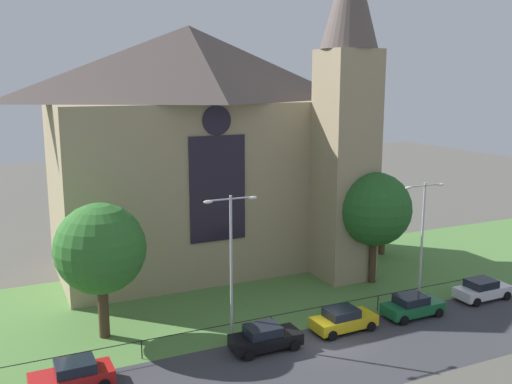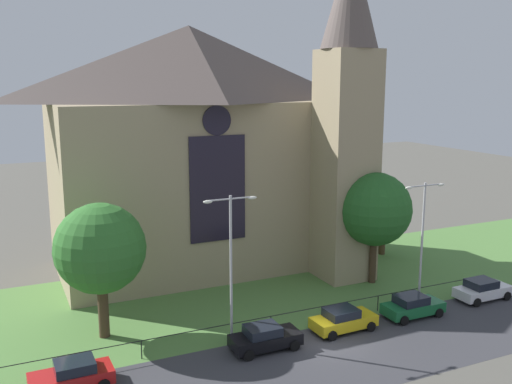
# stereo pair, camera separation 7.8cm
# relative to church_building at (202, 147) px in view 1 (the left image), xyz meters

# --- Properties ---
(ground) EXTENTS (160.00, 160.00, 0.00)m
(ground) POSITION_rel_church_building_xyz_m (1.75, -6.99, -10.27)
(ground) COLOR #56544C
(road_asphalt) EXTENTS (120.00, 8.00, 0.01)m
(road_asphalt) POSITION_rel_church_building_xyz_m (1.75, -18.99, -10.27)
(road_asphalt) COLOR #38383D
(road_asphalt) RESTS_ON ground
(grass_verge) EXTENTS (120.00, 20.00, 0.01)m
(grass_verge) POSITION_rel_church_building_xyz_m (1.75, -8.99, -10.27)
(grass_verge) COLOR #517F3D
(grass_verge) RESTS_ON ground
(church_building) EXTENTS (23.20, 16.20, 26.00)m
(church_building) POSITION_rel_church_building_xyz_m (0.00, 0.00, 0.00)
(church_building) COLOR tan
(church_building) RESTS_ON ground
(iron_railing) EXTENTS (33.09, 0.07, 1.13)m
(iron_railing) POSITION_rel_church_building_xyz_m (-0.77, -14.49, -9.29)
(iron_railing) COLOR black
(iron_railing) RESTS_ON ground
(tree_right_near) EXTENTS (5.71, 5.71, 8.79)m
(tree_right_near) POSITION_rel_church_building_xyz_m (10.57, -9.59, -4.36)
(tree_right_near) COLOR #423021
(tree_right_near) RESTS_ON ground
(tree_left_near) EXTENTS (5.55, 5.55, 8.49)m
(tree_left_near) POSITION_rel_church_building_xyz_m (-10.42, -10.61, -4.60)
(tree_left_near) COLOR #423021
(tree_left_near) RESTS_ON ground
(tree_right_far) EXTENTS (4.58, 4.58, 6.66)m
(tree_right_far) POSITION_rel_church_building_xyz_m (15.87, -3.77, -5.94)
(tree_right_far) COLOR #4C3823
(tree_right_far) RESTS_ON ground
(streetlamp_near) EXTENTS (3.37, 0.26, 9.11)m
(streetlamp_near) POSITION_rel_church_building_xyz_m (-3.49, -14.59, -4.55)
(streetlamp_near) COLOR #B2B2B7
(streetlamp_near) RESTS_ON ground
(streetlamp_far) EXTENTS (3.37, 0.26, 8.78)m
(streetlamp_far) POSITION_rel_church_building_xyz_m (10.98, -14.59, -4.73)
(streetlamp_far) COLOR #B2B2B7
(streetlamp_far) RESTS_ON ground
(parked_car_red) EXTENTS (4.23, 2.07, 1.51)m
(parked_car_red) POSITION_rel_church_building_xyz_m (-13.06, -16.20, -9.53)
(parked_car_red) COLOR #B21919
(parked_car_red) RESTS_ON ground
(parked_car_black) EXTENTS (4.21, 2.05, 1.51)m
(parked_car_black) POSITION_rel_church_building_xyz_m (-2.11, -16.39, -9.53)
(parked_car_black) COLOR black
(parked_car_black) RESTS_ON ground
(parked_car_yellow) EXTENTS (4.26, 2.14, 1.51)m
(parked_car_yellow) POSITION_rel_church_building_xyz_m (3.53, -16.15, -9.53)
(parked_car_yellow) COLOR gold
(parked_car_yellow) RESTS_ON ground
(parked_car_green) EXTENTS (4.21, 2.03, 1.51)m
(parked_car_green) POSITION_rel_church_building_xyz_m (9.03, -16.23, -9.53)
(parked_car_green) COLOR #196033
(parked_car_green) RESTS_ON ground
(parked_car_white) EXTENTS (4.21, 2.04, 1.51)m
(parked_car_white) POSITION_rel_church_building_xyz_m (15.69, -15.92, -9.53)
(parked_car_white) COLOR silver
(parked_car_white) RESTS_ON ground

